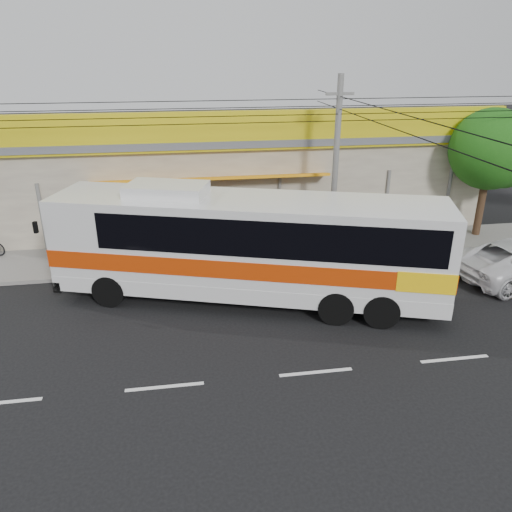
{
  "coord_description": "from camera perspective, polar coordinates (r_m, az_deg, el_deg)",
  "views": [
    {
      "loc": [
        -3.32,
        -13.24,
        8.03
      ],
      "look_at": [
        -0.92,
        2.0,
        1.59
      ],
      "focal_mm": 35.0,
      "sensor_mm": 36.0,
      "label": 1
    }
  ],
  "objects": [
    {
      "name": "tree_near",
      "position": [
        24.13,
        25.5,
        10.65
      ],
      "size": [
        3.48,
        3.48,
        5.77
      ],
      "color": "#352115",
      "rests_on": "ground"
    },
    {
      "name": "coach_bus",
      "position": [
        16.45,
        -0.25,
        1.61
      ],
      "size": [
        13.09,
        6.56,
        3.97
      ],
      "rotation": [
        0.0,
        0.0,
        -0.31
      ],
      "color": "silver",
      "rests_on": "ground"
    },
    {
      "name": "lane_markings",
      "position": [
        13.82,
        6.86,
        -13.07
      ],
      "size": [
        50.0,
        0.12,
        0.01
      ],
      "primitive_type": null,
      "color": "silver",
      "rests_on": "ground"
    },
    {
      "name": "storefront_building",
      "position": [
        25.65,
        -1.33,
        9.74
      ],
      "size": [
        22.6,
        9.2,
        5.7
      ],
      "color": "gray",
      "rests_on": "ground"
    },
    {
      "name": "utility_pole",
      "position": [
        19.73,
        9.47,
        16.26
      ],
      "size": [
        34.0,
        14.0,
        7.19
      ],
      "color": "#62625F",
      "rests_on": "ground"
    },
    {
      "name": "motorbike_red",
      "position": [
        19.7,
        -15.76,
        -0.31
      ],
      "size": [
        1.85,
        0.71,
        0.96
      ],
      "primitive_type": "imported",
      "rotation": [
        0.0,
        0.0,
        1.53
      ],
      "color": "maroon",
      "rests_on": "sidewalk"
    },
    {
      "name": "sidewalk",
      "position": [
        21.09,
        0.77,
        0.49
      ],
      "size": [
        30.0,
        3.2,
        0.15
      ],
      "primitive_type": "cube",
      "color": "slate",
      "rests_on": "ground"
    },
    {
      "name": "ground",
      "position": [
        15.84,
        4.45,
        -7.89
      ],
      "size": [
        120.0,
        120.0,
        0.0
      ],
      "primitive_type": "plane",
      "color": "black",
      "rests_on": "ground"
    }
  ]
}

